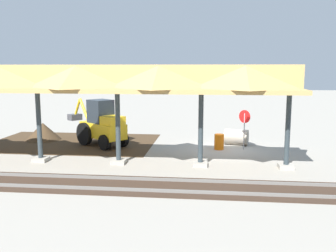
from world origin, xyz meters
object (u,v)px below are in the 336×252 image
traffic_barrel (219,142)px  backhoe (101,125)px  concrete_pipe (236,137)px  stop_sign (244,121)px

traffic_barrel → backhoe: bearing=-3.0°
backhoe → concrete_pipe: (-8.27, -1.08, -0.78)m
stop_sign → traffic_barrel: bearing=4.2°
stop_sign → traffic_barrel: size_ratio=2.59×
stop_sign → concrete_pipe: size_ratio=1.45×
stop_sign → traffic_barrel: (1.44, 0.11, -1.23)m
concrete_pipe → traffic_barrel: concrete_pipe is taller
concrete_pipe → stop_sign: bearing=104.4°
backhoe → concrete_pipe: backhoe is taller
stop_sign → backhoe: size_ratio=0.50×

